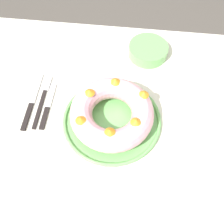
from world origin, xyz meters
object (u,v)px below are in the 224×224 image
at_px(serving_dish, 112,119).
at_px(serving_knife, 31,105).
at_px(fork, 43,98).
at_px(side_bowl, 148,50).
at_px(cake_knife, 47,108).
at_px(bundt_cake, 112,112).

bearing_deg(serving_dish, serving_knife, 174.29).
xyz_separation_m(serving_dish, fork, (-0.25, 0.06, -0.01)).
bearing_deg(side_bowl, serving_dish, -108.68).
bearing_deg(serving_dish, fork, 166.25).
height_order(cake_knife, side_bowl, side_bowl).
distance_m(bundt_cake, side_bowl, 0.33).
distance_m(fork, side_bowl, 0.44).
xyz_separation_m(bundt_cake, fork, (-0.25, 0.06, -0.05)).
height_order(serving_dish, cake_knife, serving_dish).
bearing_deg(serving_knife, cake_knife, -6.13).
height_order(bundt_cake, cake_knife, bundt_cake).
bearing_deg(bundt_cake, cake_knife, 175.08).
distance_m(cake_knife, side_bowl, 0.44).
height_order(serving_dish, side_bowl, side_bowl).
xyz_separation_m(bundt_cake, side_bowl, (0.11, 0.31, -0.03)).
xyz_separation_m(bundt_cake, cake_knife, (-0.23, 0.02, -0.05)).
bearing_deg(side_bowl, bundt_cake, -108.68).
xyz_separation_m(serving_dish, serving_knife, (-0.29, 0.03, -0.01)).
xyz_separation_m(serving_knife, cake_knife, (0.06, -0.01, 0.00)).
xyz_separation_m(fork, cake_knife, (0.03, -0.04, 0.00)).
distance_m(serving_dish, cake_knife, 0.23).
bearing_deg(serving_dish, bundt_cake, -23.42).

